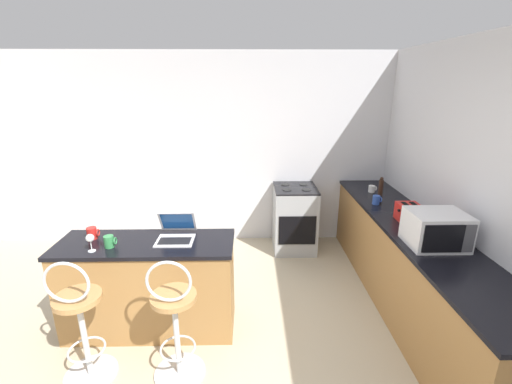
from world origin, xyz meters
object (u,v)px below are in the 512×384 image
object	(u,v)px
microwave	(436,229)
mug_red	(92,233)
bar_stool_near	(81,323)
laptop	(176,232)
wine_glass_short	(90,239)
mug_blue	(376,200)
mug_white	(372,189)
pepper_mill	(381,187)
toaster	(410,214)
bar_stool_far	(175,322)
stove_range	(294,218)
mug_green	(109,242)

from	to	relation	value
microwave	mug_red	world-z (taller)	microwave
bar_stool_near	laptop	size ratio (longest dim) A/B	3.12
microwave	wine_glass_short	xyz separation A→B (m)	(-2.87, -0.05, -0.04)
mug_blue	mug_white	size ratio (longest dim) A/B	1.05
wine_glass_short	pepper_mill	world-z (taller)	pepper_mill
laptop	mug_red	distance (m)	0.74
laptop	mug_blue	xyz separation A→B (m)	(2.10, 0.85, -0.01)
microwave	toaster	size ratio (longest dim) A/B	1.65
toaster	pepper_mill	xyz separation A→B (m)	(0.02, 0.84, 0.02)
wine_glass_short	laptop	bearing A→B (deg)	20.18
wine_glass_short	mug_red	size ratio (longest dim) A/B	1.45
pepper_mill	mug_white	xyz separation A→B (m)	(-0.06, 0.13, -0.07)
microwave	mug_red	size ratio (longest dim) A/B	4.36
mug_blue	bar_stool_far	bearing A→B (deg)	-143.23
microwave	mug_blue	world-z (taller)	microwave
bar_stool_far	pepper_mill	xyz separation A→B (m)	(2.17, 1.81, 0.49)
stove_range	pepper_mill	size ratio (longest dim) A/B	3.80
bar_stool_near	mug_blue	size ratio (longest dim) A/B	10.30
mug_red	mug_green	world-z (taller)	mug_red
pepper_mill	mug_white	world-z (taller)	pepper_mill
stove_range	mug_red	bearing A→B (deg)	-143.02
bar_stool_near	mug_blue	bearing A→B (deg)	28.99
microwave	mug_red	distance (m)	2.97
stove_range	wine_glass_short	distance (m)	2.65
laptop	toaster	distance (m)	2.26
stove_range	wine_glass_short	world-z (taller)	wine_glass_short
mug_white	pepper_mill	bearing A→B (deg)	-66.97
laptop	pepper_mill	size ratio (longest dim) A/B	1.45
laptop	mug_green	world-z (taller)	laptop
microwave	stove_range	bearing A→B (deg)	119.49
pepper_mill	stove_range	bearing A→B (deg)	160.62
laptop	stove_range	size ratio (longest dim) A/B	0.38
toaster	pepper_mill	size ratio (longest dim) A/B	1.18
bar_stool_far	pepper_mill	distance (m)	2.87
bar_stool_near	stove_range	size ratio (longest dim) A/B	1.19
bar_stool_far	wine_glass_short	xyz separation A→B (m)	(-0.74, 0.41, 0.49)
microwave	mug_green	size ratio (longest dim) A/B	4.49
mug_white	mug_green	bearing A→B (deg)	-151.79
wine_glass_short	bar_stool_near	bearing A→B (deg)	-84.59
bar_stool_far	laptop	bearing A→B (deg)	97.99
wine_glass_short	mug_white	distance (m)	3.24
bar_stool_near	wine_glass_short	world-z (taller)	bar_stool_near
bar_stool_near	mug_white	size ratio (longest dim) A/B	10.85
bar_stool_far	laptop	world-z (taller)	laptop
stove_range	mug_blue	size ratio (longest dim) A/B	8.66
toaster	pepper_mill	distance (m)	0.84
bar_stool_near	toaster	xyz separation A→B (m)	(2.85, 0.98, 0.47)
mug_blue	mug_green	distance (m)	2.81
laptop	mug_red	size ratio (longest dim) A/B	3.23
bar_stool_near	laptop	bearing A→B (deg)	47.00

